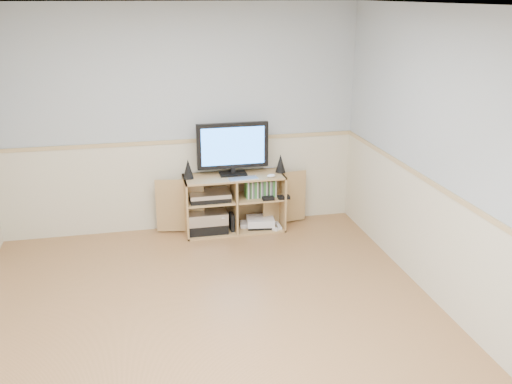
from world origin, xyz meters
TOP-DOWN VIEW (x-y plane):
  - room at (-0.06, 0.12)m, footprint 4.04×4.54m
  - media_cabinet at (0.55, 2.06)m, footprint 1.74×0.42m
  - monitor at (0.55, 2.06)m, footprint 0.80×0.18m
  - speaker_left at (0.05, 2.03)m, footprint 0.12×0.12m
  - speaker_right at (1.09, 2.03)m, footprint 0.11×0.11m
  - keyboard at (0.63, 1.87)m, footprint 0.33×0.16m
  - mouse at (0.95, 1.87)m, footprint 0.11×0.08m
  - av_components at (0.25, 2.01)m, footprint 0.52×0.33m
  - game_consoles at (0.84, 2.00)m, footprint 0.46×0.30m
  - game_cases at (0.85, 1.99)m, footprint 0.35×0.13m
  - wall_outlet at (1.00, 2.23)m, footprint 0.12×0.03m

SIDE VIEW (x-z plane):
  - game_consoles at x=0.84m, z-range 0.02..0.13m
  - av_components at x=0.25m, z-range -0.01..0.45m
  - media_cabinet at x=0.55m, z-range 0.01..0.66m
  - game_cases at x=0.85m, z-range 0.39..0.58m
  - wall_outlet at x=1.00m, z-range 0.54..0.66m
  - keyboard at x=0.63m, z-range 0.65..0.66m
  - mouse at x=0.95m, z-range 0.65..0.69m
  - speaker_right at x=1.09m, z-range 0.65..0.86m
  - speaker_left at x=0.05m, z-range 0.65..0.87m
  - monitor at x=0.55m, z-range 0.67..1.26m
  - room at x=-0.06m, z-range -0.05..2.49m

